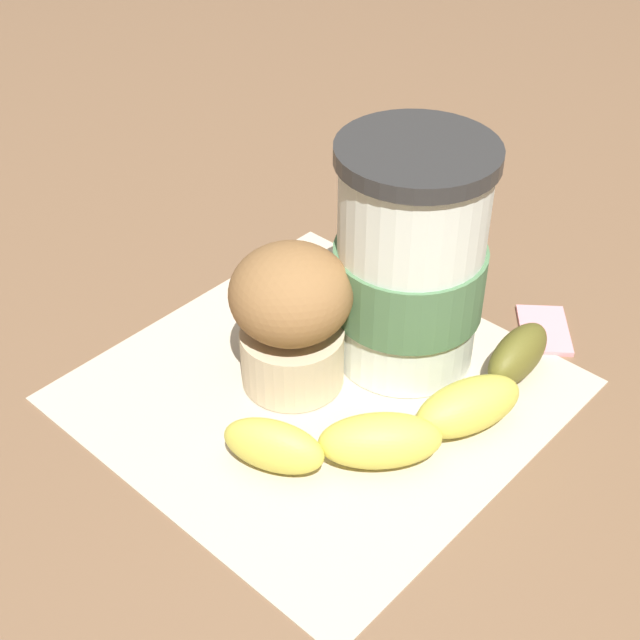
{
  "coord_description": "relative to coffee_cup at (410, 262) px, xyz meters",
  "views": [
    {
      "loc": [
        0.35,
        0.2,
        0.38
      ],
      "look_at": [
        0.0,
        0.0,
        0.06
      ],
      "focal_mm": 50.0,
      "sensor_mm": 36.0,
      "label": 1
    }
  ],
  "objects": [
    {
      "name": "sugar_packet",
      "position": [
        -0.07,
        0.07,
        -0.07
      ],
      "size": [
        0.06,
        0.05,
        0.01
      ],
      "primitive_type": "cube",
      "rotation": [
        0.0,
        0.0,
        0.46
      ],
      "color": "pink",
      "rests_on": "ground_plane"
    },
    {
      "name": "paper_napkin",
      "position": [
        0.06,
        -0.03,
        -0.07
      ],
      "size": [
        0.31,
        0.31,
        0.0
      ],
      "primitive_type": "cube",
      "rotation": [
        0.0,
        0.0,
        -0.22
      ],
      "color": "beige",
      "rests_on": "ground_plane"
    },
    {
      "name": "banana",
      "position": [
        0.06,
        0.04,
        -0.05
      ],
      "size": [
        0.19,
        0.14,
        0.03
      ],
      "color": "#D6CC4C",
      "rests_on": "paper_napkin"
    },
    {
      "name": "muffin",
      "position": [
        0.06,
        -0.05,
        -0.02
      ],
      "size": [
        0.07,
        0.07,
        0.1
      ],
      "color": "beige",
      "rests_on": "paper_napkin"
    },
    {
      "name": "coffee_cup",
      "position": [
        0.0,
        0.0,
        0.0
      ],
      "size": [
        0.09,
        0.09,
        0.15
      ],
      "color": "silver",
      "rests_on": "paper_napkin"
    },
    {
      "name": "ground_plane",
      "position": [
        0.06,
        -0.03,
        -0.07
      ],
      "size": [
        3.0,
        3.0,
        0.0
      ],
      "primitive_type": "plane",
      "color": "brown"
    }
  ]
}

